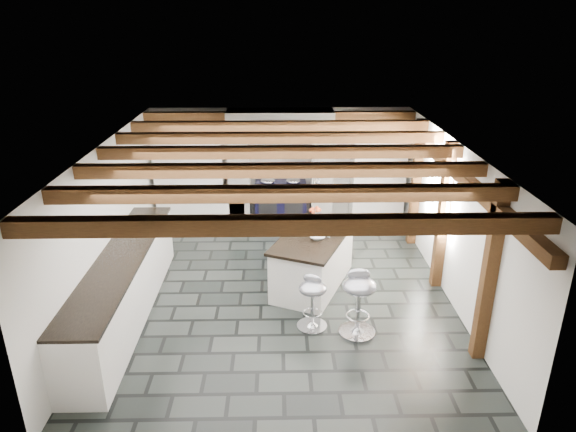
{
  "coord_description": "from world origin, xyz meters",
  "views": [
    {
      "loc": [
        -0.05,
        -6.88,
        4.01
      ],
      "look_at": [
        0.1,
        0.4,
        1.1
      ],
      "focal_mm": 32.0,
      "sensor_mm": 36.0,
      "label": 1
    }
  ],
  "objects_px": {
    "bar_stool_far": "(313,296)",
    "kitchen_island": "(313,260)",
    "range_cooker": "(281,203)",
    "bar_stool_near": "(359,296)"
  },
  "relations": [
    {
      "from": "bar_stool_near",
      "to": "bar_stool_far",
      "type": "height_order",
      "value": "bar_stool_near"
    },
    {
      "from": "range_cooker",
      "to": "kitchen_island",
      "type": "relative_size",
      "value": 0.52
    },
    {
      "from": "range_cooker",
      "to": "bar_stool_near",
      "type": "xyz_separation_m",
      "value": [
        0.99,
        -3.76,
        0.1
      ]
    },
    {
      "from": "bar_stool_far",
      "to": "range_cooker",
      "type": "bearing_deg",
      "value": 121.33
    },
    {
      "from": "range_cooker",
      "to": "bar_stool_far",
      "type": "xyz_separation_m",
      "value": [
        0.4,
        -3.61,
        0.01
      ]
    },
    {
      "from": "range_cooker",
      "to": "bar_stool_near",
      "type": "relative_size",
      "value": 1.1
    },
    {
      "from": "bar_stool_far",
      "to": "kitchen_island",
      "type": "bearing_deg",
      "value": 110.86
    },
    {
      "from": "kitchen_island",
      "to": "bar_stool_far",
      "type": "bearing_deg",
      "value": -71.03
    },
    {
      "from": "kitchen_island",
      "to": "bar_stool_far",
      "type": "height_order",
      "value": "kitchen_island"
    },
    {
      "from": "range_cooker",
      "to": "bar_stool_near",
      "type": "distance_m",
      "value": 3.89
    }
  ]
}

